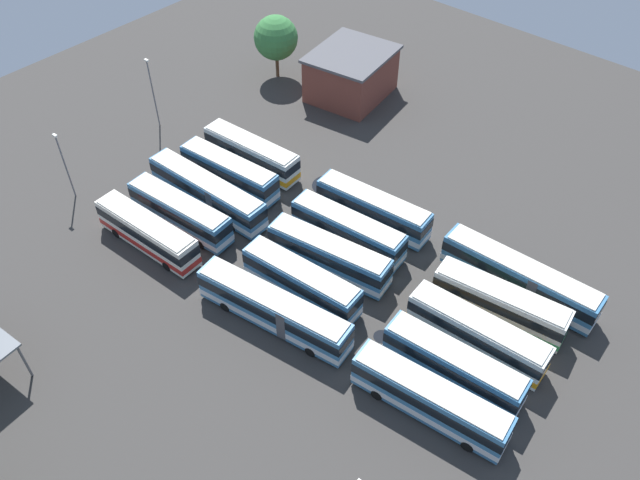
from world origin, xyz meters
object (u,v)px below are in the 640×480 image
bus_row1_slot1 (348,230)px  bus_row2_slot4 (147,232)px  bus_row1_slot4 (274,310)px  lamp_post_far_corner (64,163)px  bus_row2_slot3 (180,212)px  bus_row0_slot1 (500,303)px  bus_row2_slot0 (251,153)px  bus_row0_slot2 (477,333)px  bus_row1_slot2 (329,255)px  bus_row0_slot4 (430,399)px  bus_row1_slot0 (373,209)px  bus_row2_slot1 (229,172)px  bus_row2_slot2 (207,192)px  tree_northeast (276,38)px  bus_row1_slot3 (301,281)px  depot_building (351,74)px  bus_row0_slot0 (520,277)px  lamp_post_near_entrance (153,91)px  bus_row0_slot3 (453,365)px

bus_row1_slot1 → bus_row2_slot4: same height
bus_row1_slot4 → lamp_post_far_corner: (28.08, 1.62, 2.48)m
bus_row2_slot3 → bus_row2_slot4: 3.97m
bus_row0_slot1 → bus_row2_slot0: 31.64m
bus_row0_slot2 → bus_row1_slot2: size_ratio=0.99×
bus_row0_slot4 → bus_row2_slot0: 34.90m
bus_row2_slot4 → bus_row2_slot3: bearing=-91.8°
bus_row1_slot0 → bus_row2_slot1: bearing=19.8°
bus_row0_slot1 → bus_row2_slot2: 31.03m
bus_row2_slot4 → tree_northeast: (12.97, -31.59, 3.59)m
bus_row1_slot3 → depot_building: depot_building is taller
bus_row0_slot0 → bus_row2_slot2: size_ratio=1.00×
bus_row2_slot0 → lamp_post_near_entrance: 14.68m
lamp_post_near_entrance → bus_row2_slot0: bearing=-173.1°
bus_row1_slot1 → bus_row2_slot3: bearing=32.2°
bus_row0_slot4 → bus_row1_slot3: (15.50, -2.44, -0.00)m
bus_row2_slot3 → bus_row2_slot4: bearing=88.2°
bus_row1_slot1 → bus_row0_slot2: bearing=171.0°
lamp_post_near_entrance → tree_northeast: 18.02m
depot_building → lamp_post_near_entrance: 24.46m
bus_row0_slot1 → bus_row2_slot0: same height
bus_row2_slot0 → bus_row2_slot4: bearing=95.4°
bus_row1_slot1 → bus_row2_slot0: 16.07m
bus_row0_slot3 → bus_row0_slot2: bearing=-86.1°
bus_row1_slot1 → bus_row2_slot0: same height
bus_row1_slot1 → bus_row1_slot3: bearing=97.8°
bus_row0_slot1 → tree_northeast: 46.50m
depot_building → tree_northeast: 10.92m
bus_row1_slot0 → depot_building: size_ratio=1.08×
lamp_post_far_corner → bus_row2_slot0: bearing=-123.8°
bus_row0_slot1 → bus_row1_slot3: (14.68, 9.49, -0.00)m
lamp_post_near_entrance → bus_row0_slot2: bearing=175.9°
bus_row0_slot4 → tree_northeast: 52.74m
bus_row2_slot4 → bus_row2_slot2: bearing=-89.2°
bus_row1_slot2 → tree_northeast: tree_northeast is taller
bus_row1_slot4 → bus_row1_slot0: bearing=-84.3°
lamp_post_far_corner → bus_row1_slot4: bearing=-176.7°
bus_row1_slot2 → bus_row1_slot3: (-0.28, 4.14, -0.00)m
bus_row2_slot4 → depot_building: 34.54m
bus_row0_slot0 → tree_northeast: bearing=-17.0°
bus_row1_slot1 → bus_row1_slot2: (-0.79, 3.74, 0.00)m
bus_row1_slot3 → bus_row2_slot1: size_ratio=0.99×
bus_row0_slot2 → bus_row1_slot1: same height
bus_row2_slot1 → bus_row2_slot3: size_ratio=0.98×
bus_row2_slot2 → bus_row2_slot3: same height
bus_row0_slot0 → bus_row2_slot0: size_ratio=1.23×
bus_row0_slot1 → bus_row1_slot2: 15.89m
bus_row0_slot4 → depot_building: 46.32m
bus_row0_slot3 → bus_row0_slot4: (-0.32, 3.81, 0.00)m
bus_row0_slot2 → bus_row2_slot2: (30.51, 2.62, 0.00)m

